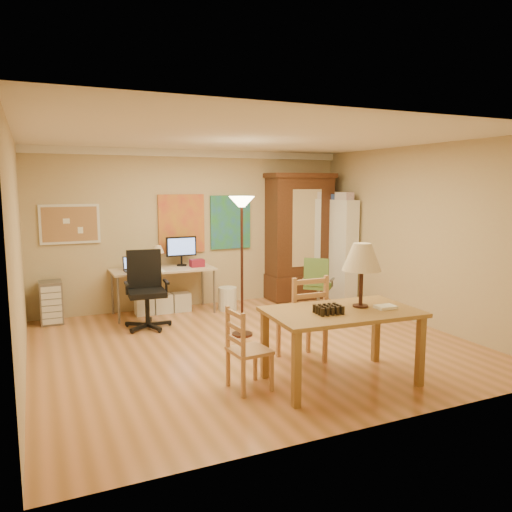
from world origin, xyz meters
name	(u,v)px	position (x,y,z in m)	size (l,w,h in m)	color
floor	(253,345)	(0.00, 0.00, 0.00)	(5.50, 5.50, 0.00)	#A46A3A
crown_molding	(195,153)	(0.00, 2.46, 2.64)	(5.50, 0.08, 0.12)	white
corkboard	(70,224)	(-2.05, 2.47, 1.50)	(0.90, 0.04, 0.62)	tan
art_panel_left	(182,224)	(-0.25, 2.47, 1.45)	(0.80, 0.04, 1.00)	gold
art_panel_right	(231,222)	(0.65, 2.47, 1.45)	(0.75, 0.04, 0.95)	#27699D
dining_table	(349,295)	(0.44, -1.51, 0.94)	(1.63, 1.04, 1.49)	brown
ladder_chair_back	(303,321)	(0.30, -0.79, 0.49)	(0.49, 0.47, 1.06)	#B37A52
ladder_chair_left	(247,352)	(-0.65, -1.29, 0.40)	(0.41, 0.43, 0.86)	#B37A52
torchiere_lamp	(242,225)	(0.03, 0.46, 1.57)	(0.36, 0.36, 1.95)	#381D16
computer_desk	(165,286)	(-0.65, 2.16, 0.46)	(1.65, 0.72, 1.25)	#C8B592
office_chair_black	(147,307)	(-1.11, 1.40, 0.31)	(0.71, 0.71, 1.15)	black
office_chair_green	(318,297)	(1.72, 1.20, 0.25)	(0.59, 0.59, 0.92)	slate
drawer_cart	(51,302)	(-2.39, 2.24, 0.33)	(0.33, 0.39, 0.65)	slate
armoire	(299,245)	(1.93, 2.24, 1.01)	(1.26, 0.60, 2.32)	#391C0F
bookshelf	(340,250)	(2.55, 1.80, 0.92)	(0.28, 0.74, 1.84)	white
wastebin	(227,299)	(0.37, 1.91, 0.20)	(0.31, 0.31, 0.39)	silver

